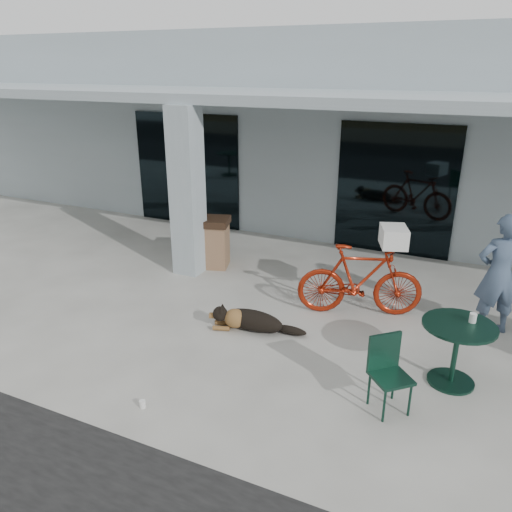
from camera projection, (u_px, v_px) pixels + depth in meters
The scene contains 15 objects.
ground at pixel (196, 343), 7.19m from camera, with size 80.00×80.00×0.00m, color #B9B7AE.
building at pixel (355, 124), 13.59m from camera, with size 22.00×7.00×4.50m, color #A0AEB5.
storefront_glass_left at pixel (187, 170), 12.18m from camera, with size 2.80×0.06×2.70m, color black.
storefront_glass_right at pixel (395, 190), 10.22m from camera, with size 2.40×0.06×2.70m, color black.
column at pixel (187, 193), 9.17m from camera, with size 0.50×0.50×3.12m, color #A0AEB5.
overhang at pixel (291, 97), 9.09m from camera, with size 22.00×2.80×0.18m, color #A0AEB5.
bicycle at pixel (360, 280), 7.85m from camera, with size 0.55×1.96×1.18m, color maroon.
laundry_basket at pixel (394, 237), 7.55m from camera, with size 0.51×0.38×0.30m, color white.
dog at pixel (253, 319), 7.49m from camera, with size 1.10×0.37×0.37m, color black, non-canonical shape.
cup_near_dog at pixel (142, 404), 5.83m from camera, with size 0.07×0.07×0.09m, color white.
cafe_table_far at pixel (455, 354), 6.17m from camera, with size 0.88×0.88×0.83m, color #113326, non-canonical shape.
cafe_chair_far_a at pixel (391, 377), 5.65m from camera, with size 0.41×0.45×0.91m, color #113326, non-canonical shape.
person at pixel (499, 274), 7.23m from camera, with size 0.67×0.44×1.83m, color #425570.
cup_on_table at pixel (473, 318), 6.05m from camera, with size 0.09×0.09×0.12m, color white.
trash_receptacle at pixel (214, 242), 9.79m from camera, with size 0.58×0.58×0.99m, color #846145, non-canonical shape.
Camera 1 is at (3.42, -5.32, 3.76)m, focal length 35.00 mm.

